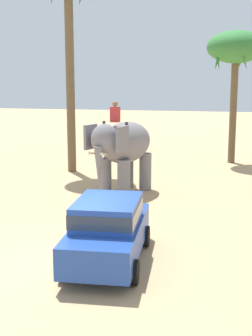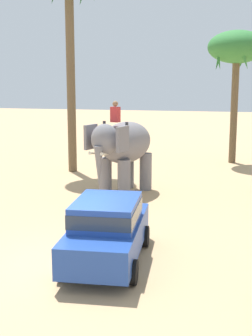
% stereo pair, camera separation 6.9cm
% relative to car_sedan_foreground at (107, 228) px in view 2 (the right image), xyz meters
% --- Properties ---
extents(ground_plane, '(120.00, 120.00, 0.00)m').
position_rel_car_sedan_foreground_xyz_m(ground_plane, '(-0.84, -0.26, -0.93)').
color(ground_plane, tan).
extents(car_sedan_foreground, '(2.14, 4.23, 1.70)m').
position_rel_car_sedan_foreground_xyz_m(car_sedan_foreground, '(0.00, 0.00, 0.00)').
color(car_sedan_foreground, '#23479E').
rests_on(car_sedan_foreground, ground).
extents(elephant_with_mahout, '(2.48, 4.02, 3.88)m').
position_rel_car_sedan_foreground_xyz_m(elephant_with_mahout, '(-1.38, 7.20, 1.06)').
color(elephant_with_mahout, slate).
rests_on(elephant_with_mahout, ground).
extents(palm_tree_left_of_road, '(3.20, 3.20, 7.37)m').
position_rel_car_sedan_foreground_xyz_m(palm_tree_left_of_road, '(2.89, 15.97, 5.36)').
color(palm_tree_left_of_road, brown).
rests_on(palm_tree_left_of_road, ground).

